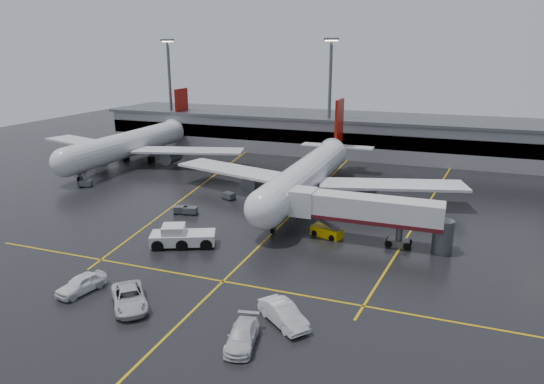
% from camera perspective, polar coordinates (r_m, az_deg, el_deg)
% --- Properties ---
extents(ground, '(220.00, 220.00, 0.00)m').
position_cam_1_polar(ground, '(70.89, 2.08, -2.84)').
color(ground, black).
rests_on(ground, ground).
extents(apron_line_centre, '(0.25, 90.00, 0.02)m').
position_cam_1_polar(apron_line_centre, '(70.88, 2.08, -2.83)').
color(apron_line_centre, gold).
rests_on(apron_line_centre, ground).
extents(apron_line_stop, '(60.00, 0.25, 0.02)m').
position_cam_1_polar(apron_line_stop, '(52.06, -5.72, -10.29)').
color(apron_line_stop, gold).
rests_on(apron_line_stop, ground).
extents(apron_line_left, '(9.99, 69.35, 0.02)m').
position_cam_1_polar(apron_line_left, '(87.38, -8.34, 0.72)').
color(apron_line_left, gold).
rests_on(apron_line_left, ground).
extents(apron_line_right, '(7.57, 69.64, 0.02)m').
position_cam_1_polar(apron_line_right, '(77.24, 17.28, -1.95)').
color(apron_line_right, gold).
rests_on(apron_line_right, ground).
extents(terminal, '(122.00, 19.00, 8.60)m').
position_cam_1_polar(terminal, '(115.05, 9.73, 6.63)').
color(terminal, gray).
rests_on(terminal, ground).
extents(light_mast_left, '(3.00, 1.20, 25.45)m').
position_cam_1_polar(light_mast_left, '(124.81, -11.78, 11.96)').
color(light_mast_left, '#595B60').
rests_on(light_mast_left, ground).
extents(light_mast_mid, '(3.00, 1.20, 25.45)m').
position_cam_1_polar(light_mast_mid, '(109.10, 6.74, 11.60)').
color(light_mast_mid, '#595B60').
rests_on(light_mast_mid, ground).
extents(main_airliner, '(48.80, 45.60, 14.10)m').
position_cam_1_polar(main_airliner, '(78.58, 4.35, 2.25)').
color(main_airliner, silver).
rests_on(main_airliner, ground).
extents(second_airliner, '(48.80, 45.60, 14.10)m').
position_cam_1_polar(second_airliner, '(107.71, -15.81, 5.53)').
color(second_airliner, silver).
rests_on(second_airliner, ground).
extents(jet_bridge, '(19.90, 3.40, 6.05)m').
position_cam_1_polar(jet_bridge, '(61.43, 10.90, -2.32)').
color(jet_bridge, silver).
rests_on(jet_bridge, ground).
extents(pushback_tractor, '(8.36, 5.99, 2.77)m').
position_cam_1_polar(pushback_tractor, '(61.16, -10.51, -5.20)').
color(pushback_tractor, silver).
rests_on(pushback_tractor, ground).
extents(belt_loader, '(4.40, 3.04, 2.57)m').
position_cam_1_polar(belt_loader, '(63.64, 6.38, -4.60)').
color(belt_loader, '#E7B807').
rests_on(belt_loader, ground).
extents(service_van_a, '(6.42, 6.68, 1.77)m').
position_cam_1_polar(service_van_a, '(48.70, -16.25, -11.74)').
color(service_van_a, silver).
rests_on(service_van_a, ground).
extents(service_van_b, '(3.28, 5.81, 1.59)m').
position_cam_1_polar(service_van_b, '(41.69, -3.47, -16.32)').
color(service_van_b, silver).
rests_on(service_van_b, ground).
extents(service_van_c, '(5.74, 5.15, 1.89)m').
position_cam_1_polar(service_van_c, '(44.24, 1.33, -13.97)').
color(service_van_c, silver).
rests_on(service_van_c, ground).
extents(service_van_d, '(3.14, 5.54, 1.78)m').
position_cam_1_polar(service_van_d, '(52.89, -21.28, -9.89)').
color(service_van_d, white).
rests_on(service_van_d, ground).
extents(baggage_cart_a, '(2.25, 1.74, 1.12)m').
position_cam_1_polar(baggage_cart_a, '(72.47, -9.49, -2.10)').
color(baggage_cart_a, '#595B60').
rests_on(baggage_cart_a, ground).
extents(baggage_cart_b, '(2.36, 2.01, 1.12)m').
position_cam_1_polar(baggage_cart_b, '(73.10, -10.57, -1.99)').
color(baggage_cart_b, '#595B60').
rests_on(baggage_cart_b, ground).
extents(baggage_cart_c, '(2.35, 1.99, 1.12)m').
position_cam_1_polar(baggage_cart_c, '(78.88, -5.03, -0.41)').
color(baggage_cart_c, '#595B60').
rests_on(baggage_cart_c, ground).
extents(baggage_cart_d, '(2.19, 1.62, 1.12)m').
position_cam_1_polar(baggage_cart_d, '(103.34, -21.44, 2.54)').
color(baggage_cart_d, '#595B60').
rests_on(baggage_cart_d, ground).
extents(baggage_cart_e, '(2.34, 1.95, 1.12)m').
position_cam_1_polar(baggage_cart_e, '(91.77, -20.83, 0.96)').
color(baggage_cart_e, '#595B60').
rests_on(baggage_cart_e, ground).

